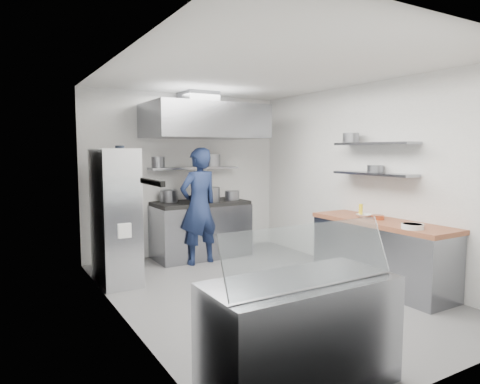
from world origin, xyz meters
TOP-DOWN VIEW (x-y plane):
  - floor at (0.00, 0.00)m, footprint 5.00×5.00m
  - ceiling at (0.00, 0.00)m, footprint 5.00×5.00m
  - wall_back at (0.00, 2.50)m, footprint 3.60×2.80m
  - wall_front at (0.00, -2.50)m, footprint 3.60×2.80m
  - wall_left at (-1.80, 0.00)m, footprint 2.80×5.00m
  - wall_right at (1.80, 0.00)m, footprint 2.80×5.00m
  - gas_range at (0.10, 2.10)m, footprint 1.60×0.80m
  - cooktop at (0.10, 2.10)m, footprint 1.57×0.78m
  - stock_pot_left at (-0.39, 2.31)m, footprint 0.30×0.30m
  - stock_pot_mid at (0.21, 2.00)m, footprint 0.38×0.38m
  - stock_pot_right at (0.66, 2.00)m, footprint 0.25×0.25m
  - over_range_shelf at (0.10, 2.34)m, footprint 1.60×0.30m
  - shelf_pot_a at (-0.50, 2.55)m, footprint 0.26×0.26m
  - shelf_pot_b at (0.43, 2.34)m, footprint 0.33×0.33m
  - extractor_hood at (0.10, 1.93)m, footprint 1.90×1.15m
  - hood_duct at (0.10, 2.15)m, footprint 0.55×0.55m
  - red_firebox at (-1.25, 2.44)m, footprint 0.22×0.10m
  - chef at (-0.11, 1.71)m, footprint 0.75×0.56m
  - wire_rack at (-1.53, 1.37)m, footprint 0.50×0.90m
  - rack_bin_a at (-1.53, 1.00)m, footprint 0.17×0.21m
  - rack_bin_b at (-1.53, 1.37)m, footprint 0.13×0.17m
  - rack_jar at (-1.48, 1.23)m, footprint 0.12×0.12m
  - knife_strip at (-1.78, -0.90)m, footprint 0.04×0.55m
  - prep_counter_base at (1.48, -0.60)m, footprint 0.62×2.00m
  - prep_counter_top at (1.48, -0.60)m, footprint 0.65×2.04m
  - plate_stack_a at (1.28, -1.22)m, footprint 0.24×0.24m
  - plate_stack_b at (1.31, -1.22)m, footprint 0.24×0.24m
  - copper_pan at (1.48, -0.53)m, footprint 0.17×0.17m
  - squeeze_bottle at (1.46, -0.25)m, footprint 0.05×0.05m
  - mixing_bowl at (1.45, -0.34)m, footprint 0.25×0.25m
  - wall_shelf_lower at (1.64, -0.30)m, footprint 0.30×1.30m
  - wall_shelf_upper at (1.64, -0.30)m, footprint 0.30×1.30m
  - shelf_pot_c at (1.69, -0.28)m, footprint 0.22×0.22m
  - shelf_pot_d at (1.61, 0.13)m, footprint 0.23×0.23m
  - display_case at (-1.00, -2.00)m, footprint 1.50×0.70m
  - display_glass at (-1.00, -2.12)m, footprint 1.47×0.19m

SIDE VIEW (x-z plane):
  - floor at x=0.00m, z-range 0.00..0.00m
  - prep_counter_base at x=1.48m, z-range 0.00..0.84m
  - display_case at x=-1.00m, z-range 0.00..0.85m
  - gas_range at x=0.10m, z-range 0.00..0.90m
  - rack_bin_a at x=-1.53m, z-range 0.71..0.89m
  - prep_counter_top at x=1.48m, z-range 0.84..0.90m
  - wire_rack at x=-1.53m, z-range 0.00..1.85m
  - mixing_bowl at x=1.45m, z-range 0.90..0.95m
  - cooktop at x=0.10m, z-range 0.90..0.96m
  - plate_stack_a at x=1.28m, z-range 0.90..0.96m
  - plate_stack_b at x=1.31m, z-range 0.90..0.96m
  - copper_pan at x=1.48m, z-range 0.90..0.96m
  - chef at x=-0.11m, z-range 0.00..1.87m
  - squeeze_bottle at x=1.46m, z-range 0.90..1.08m
  - stock_pot_right at x=0.66m, z-range 0.96..1.12m
  - stock_pot_left at x=-0.39m, z-range 0.96..1.16m
  - display_glass at x=-1.00m, z-range 0.86..1.28m
  - stock_pot_mid at x=0.21m, z-range 0.96..1.20m
  - rack_bin_b at x=-1.53m, z-range 1.22..1.38m
  - wall_back at x=0.00m, z-range 1.39..1.41m
  - wall_front at x=0.00m, z-range 1.39..1.41m
  - wall_left at x=-1.80m, z-range 1.39..1.41m
  - wall_right at x=1.80m, z-range 1.39..1.41m
  - red_firebox at x=-1.25m, z-range 1.29..1.55m
  - wall_shelf_lower at x=1.64m, z-range 1.48..1.52m
  - over_range_shelf at x=0.10m, z-range 1.50..1.54m
  - knife_strip at x=-1.78m, z-range 1.53..1.57m
  - shelf_pot_c at x=1.69m, z-range 1.52..1.62m
  - shelf_pot_a at x=-0.50m, z-range 1.54..1.72m
  - shelf_pot_b at x=0.43m, z-range 1.54..1.76m
  - rack_jar at x=-1.48m, z-range 1.71..1.89m
  - wall_shelf_upper at x=1.64m, z-range 1.90..1.94m
  - shelf_pot_d at x=1.61m, z-range 1.94..2.08m
  - extractor_hood at x=0.10m, z-range 2.02..2.57m
  - hood_duct at x=0.10m, z-range 2.56..2.80m
  - ceiling at x=0.00m, z-range 2.80..2.80m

